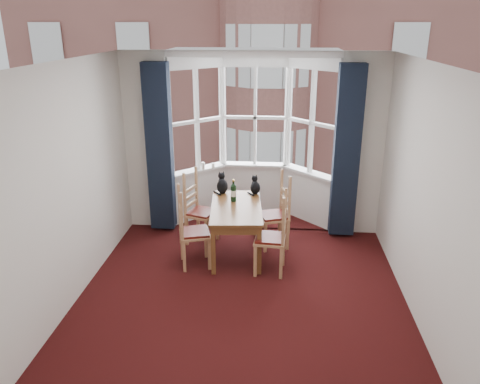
# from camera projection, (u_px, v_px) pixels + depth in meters

# --- Properties ---
(floor) EXTENTS (4.50, 4.50, 0.00)m
(floor) POSITION_uv_depth(u_px,v_px,m) (240.00, 304.00, 5.61)
(floor) COLOR black
(floor) RESTS_ON ground
(ceiling) EXTENTS (4.50, 4.50, 0.00)m
(ceiling) POSITION_uv_depth(u_px,v_px,m) (241.00, 63.00, 4.65)
(ceiling) COLOR white
(ceiling) RESTS_ON floor
(wall_left) EXTENTS (0.00, 4.50, 4.50)m
(wall_left) POSITION_uv_depth(u_px,v_px,m) (64.00, 190.00, 5.29)
(wall_left) COLOR silver
(wall_left) RESTS_ON floor
(wall_right) EXTENTS (0.00, 4.50, 4.50)m
(wall_right) POSITION_uv_depth(u_px,v_px,m) (427.00, 200.00, 4.97)
(wall_right) COLOR silver
(wall_right) RESTS_ON floor
(wall_near) EXTENTS (4.00, 0.00, 4.00)m
(wall_near) POSITION_uv_depth(u_px,v_px,m) (212.00, 316.00, 3.02)
(wall_near) COLOR silver
(wall_near) RESTS_ON floor
(wall_back_pier_left) EXTENTS (0.70, 0.12, 2.80)m
(wall_back_pier_left) POSITION_uv_depth(u_px,v_px,m) (148.00, 142.00, 7.36)
(wall_back_pier_left) COLOR silver
(wall_back_pier_left) RESTS_ON floor
(wall_back_pier_right) EXTENTS (0.70, 0.12, 2.80)m
(wall_back_pier_right) POSITION_uv_depth(u_px,v_px,m) (361.00, 147.00, 7.11)
(wall_back_pier_right) COLOR silver
(wall_back_pier_right) RESTS_ON floor
(bay_window) EXTENTS (2.76, 0.94, 2.80)m
(bay_window) POSITION_uv_depth(u_px,v_px,m) (254.00, 137.00, 7.71)
(bay_window) COLOR white
(bay_window) RESTS_ON floor
(curtain_left) EXTENTS (0.38, 0.22, 2.60)m
(curtain_left) POSITION_uv_depth(u_px,v_px,m) (160.00, 149.00, 7.20)
(curtain_left) COLOR black
(curtain_left) RESTS_ON floor
(curtain_right) EXTENTS (0.38, 0.22, 2.60)m
(curtain_right) POSITION_uv_depth(u_px,v_px,m) (346.00, 153.00, 6.97)
(curtain_right) COLOR black
(curtain_right) RESTS_ON floor
(dining_table) EXTENTS (0.82, 1.38, 0.73)m
(dining_table) POSITION_uv_depth(u_px,v_px,m) (236.00, 213.00, 6.65)
(dining_table) COLOR brown
(dining_table) RESTS_ON floor
(chair_left_near) EXTENTS (0.50, 0.51, 0.92)m
(chair_left_near) POSITION_uv_depth(u_px,v_px,m) (188.00, 234.00, 6.36)
(chair_left_near) COLOR tan
(chair_left_near) RESTS_ON floor
(chair_left_far) EXTENTS (0.51, 0.53, 0.92)m
(chair_left_far) POSITION_uv_depth(u_px,v_px,m) (197.00, 212.00, 7.08)
(chair_left_far) COLOR tan
(chair_left_far) RESTS_ON floor
(chair_right_near) EXTENTS (0.43, 0.45, 0.92)m
(chair_right_near) POSITION_uv_depth(u_px,v_px,m) (277.00, 240.00, 6.19)
(chair_right_near) COLOR tan
(chair_right_near) RESTS_ON floor
(chair_right_far) EXTENTS (0.51, 0.53, 0.92)m
(chair_right_far) POSITION_uv_depth(u_px,v_px,m) (279.00, 216.00, 6.95)
(chair_right_far) COLOR tan
(chair_right_far) RESTS_ON floor
(cat_left) EXTENTS (0.22, 0.27, 0.33)m
(cat_left) POSITION_uv_depth(u_px,v_px,m) (222.00, 185.00, 7.11)
(cat_left) COLOR black
(cat_left) RESTS_ON dining_table
(cat_right) EXTENTS (0.19, 0.23, 0.29)m
(cat_right) POSITION_uv_depth(u_px,v_px,m) (255.00, 187.00, 7.07)
(cat_right) COLOR black
(cat_right) RESTS_ON dining_table
(wine_bottle) EXTENTS (0.08, 0.08, 0.33)m
(wine_bottle) POSITION_uv_depth(u_px,v_px,m) (233.00, 192.00, 6.76)
(wine_bottle) COLOR black
(wine_bottle) RESTS_ON dining_table
(candle_tall) EXTENTS (0.06, 0.06, 0.12)m
(candle_tall) POSITION_uv_depth(u_px,v_px,m) (203.00, 166.00, 7.79)
(candle_tall) COLOR white
(candle_tall) RESTS_ON bay_window
(candle_short) EXTENTS (0.06, 0.06, 0.10)m
(candle_short) POSITION_uv_depth(u_px,v_px,m) (213.00, 166.00, 7.81)
(candle_short) COLOR white
(candle_short) RESTS_ON bay_window
(street) EXTENTS (80.00, 80.00, 0.00)m
(street) POSITION_uv_depth(u_px,v_px,m) (273.00, 142.00, 37.86)
(street) COLOR #333335
(street) RESTS_ON ground
(tenement_building) EXTENTS (18.40, 7.80, 15.20)m
(tenement_building) POSITION_uv_depth(u_px,v_px,m) (270.00, 65.00, 18.18)
(tenement_building) COLOR #96584D
(tenement_building) RESTS_ON street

